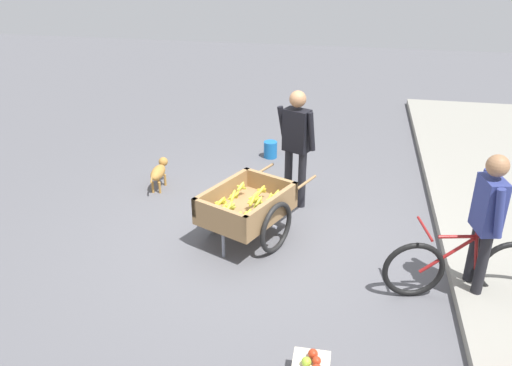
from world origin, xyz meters
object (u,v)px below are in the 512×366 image
at_px(vendor_person, 296,139).
at_px(bicycle, 461,267).
at_px(plastic_bucket, 270,150).
at_px(fruit_cart, 247,209).
at_px(dog, 159,171).
at_px(cyclist_person, 487,215).

relative_size(vendor_person, bicycle, 1.01).
bearing_deg(plastic_bucket, fruit_cart, 2.67).
bearing_deg(dog, plastic_bucket, 135.11).
distance_m(bicycle, plastic_bucket, 4.21).
bearing_deg(cyclist_person, plastic_bucket, -140.92).
relative_size(bicycle, dog, 2.43).
bearing_deg(vendor_person, fruit_cart, -24.27).
distance_m(fruit_cart, dog, 1.99).
height_order(vendor_person, bicycle, vendor_person).
bearing_deg(plastic_bucket, bicycle, 37.25).
relative_size(fruit_cart, cyclist_person, 1.12).
xyz_separation_m(fruit_cart, plastic_bucket, (-2.66, -0.12, -0.30)).
relative_size(fruit_cart, dog, 2.69).
xyz_separation_m(vendor_person, plastic_bucket, (-1.61, -0.60, -0.85)).
height_order(fruit_cart, dog, fruit_cart).
distance_m(fruit_cart, cyclist_person, 2.71).
bearing_deg(dog, bicycle, 64.71).
relative_size(dog, plastic_bucket, 2.38).
distance_m(bicycle, cyclist_person, 0.64).
distance_m(vendor_person, cyclist_person, 2.70).
relative_size(vendor_person, plastic_bucket, 5.85).
height_order(fruit_cart, cyclist_person, cyclist_person).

